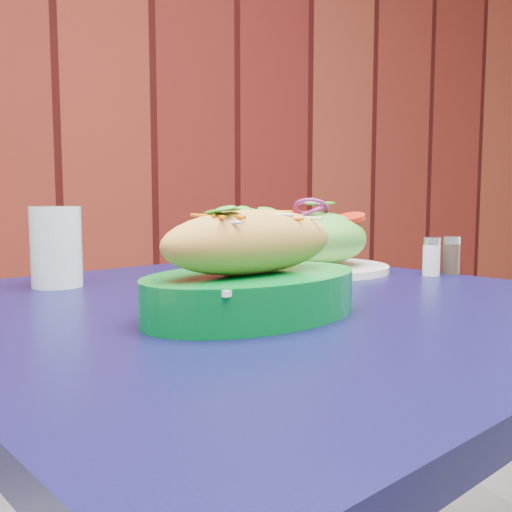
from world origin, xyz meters
name	(u,v)px	position (x,y,z in m)	size (l,w,h in m)	color
brick_wall	(151,73)	(0.00, 2.97, 1.40)	(4.90, 0.04, 2.80)	#4F100E
cafe_table	(260,363)	(-0.41, 1.23, 0.66)	(0.97, 0.97, 0.75)	black
banh_mi_basket	(253,271)	(-0.47, 1.14, 0.80)	(0.31, 0.24, 0.13)	#006B22
salad_plate	(318,244)	(-0.19, 1.41, 0.80)	(0.25, 0.25, 0.12)	white
water_glass	(56,247)	(-0.63, 1.45, 0.81)	(0.07, 0.07, 0.12)	silver
salt_shaker	(431,257)	(-0.06, 1.28, 0.78)	(0.03, 0.03, 0.06)	white
pepper_shaker	(451,255)	(-0.01, 1.28, 0.78)	(0.03, 0.03, 0.06)	#3F3326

